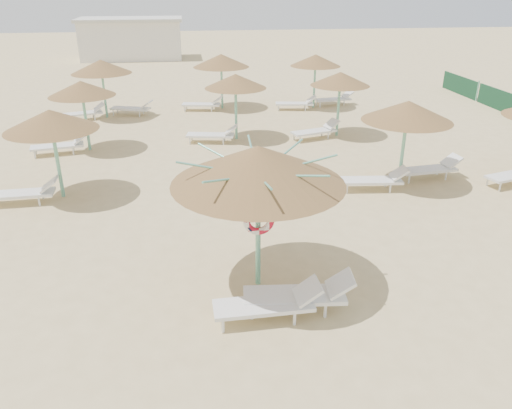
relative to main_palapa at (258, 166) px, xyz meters
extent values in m
plane|color=tan|center=(0.35, 0.15, -2.73)|extent=(120.00, 120.00, 0.00)
cylinder|color=#66B195|center=(0.00, 0.00, -1.42)|extent=(0.11, 0.11, 2.62)
cone|color=brown|center=(0.00, 0.00, 0.01)|extent=(3.50, 3.50, 0.79)
cylinder|color=#66B195|center=(0.00, 0.00, -0.26)|extent=(0.20, 0.20, 0.12)
cylinder|color=#66B195|center=(0.80, 0.00, -0.03)|extent=(1.58, 0.04, 0.40)
cylinder|color=#66B195|center=(0.57, 0.57, -0.03)|extent=(1.15, 1.15, 0.40)
cylinder|color=#66B195|center=(0.00, 0.81, -0.03)|extent=(0.04, 1.58, 0.40)
cylinder|color=#66B195|center=(-0.57, 0.57, -0.03)|extent=(1.15, 1.15, 0.40)
cylinder|color=#66B195|center=(-0.80, 0.00, -0.03)|extent=(1.58, 0.04, 0.40)
cylinder|color=#66B195|center=(-0.57, -0.57, -0.03)|extent=(1.15, 1.15, 0.40)
cylinder|color=#66B195|center=(0.00, -0.80, -0.03)|extent=(0.04, 1.58, 0.40)
cylinder|color=#66B195|center=(0.57, -0.57, -0.03)|extent=(1.15, 1.15, 0.40)
torus|color=red|center=(0.00, -0.10, -1.14)|extent=(0.66, 0.15, 0.66)
cylinder|color=white|center=(-0.88, -1.55, -2.59)|extent=(0.06, 0.06, 0.28)
cylinder|color=white|center=(-0.89, -1.04, -2.59)|extent=(0.06, 0.06, 0.28)
cylinder|color=white|center=(0.49, -1.51, -2.59)|extent=(0.06, 0.06, 0.28)
cylinder|color=white|center=(0.48, -1.00, -2.59)|extent=(0.06, 0.06, 0.28)
cube|color=white|center=(-0.07, -1.27, -2.40)|extent=(1.95, 0.68, 0.08)
cube|color=white|center=(0.79, -1.25, -2.16)|extent=(0.51, 0.62, 0.37)
cylinder|color=white|center=(-0.29, -1.22, -2.58)|extent=(0.06, 0.06, 0.30)
cylinder|color=white|center=(-0.24, -0.69, -2.58)|extent=(0.06, 0.06, 0.30)
cylinder|color=white|center=(1.14, -1.36, -2.58)|extent=(0.06, 0.06, 0.30)
cylinder|color=white|center=(1.19, -0.83, -2.58)|extent=(0.06, 0.06, 0.30)
cube|color=white|center=(0.58, -1.04, -2.39)|extent=(2.07, 0.85, 0.08)
cube|color=white|center=(1.48, -1.12, -2.13)|extent=(0.57, 0.68, 0.39)
cylinder|color=#66B195|center=(-5.24, 5.56, -1.58)|extent=(0.11, 0.11, 2.30)
cone|color=brown|center=(-5.24, 5.56, -0.34)|extent=(2.66, 2.66, 0.60)
cylinder|color=#66B195|center=(-5.24, 5.56, -0.58)|extent=(0.20, 0.20, 0.12)
cylinder|color=white|center=(-5.78, 4.93, -2.59)|extent=(0.06, 0.06, 0.28)
cylinder|color=white|center=(-5.80, 5.43, -2.59)|extent=(0.06, 0.06, 0.28)
cube|color=white|center=(-6.34, 5.16, -2.41)|extent=(1.92, 0.70, 0.08)
cube|color=white|center=(-5.49, 5.20, -2.17)|extent=(0.51, 0.62, 0.36)
cylinder|color=#66B195|center=(-5.20, 10.20, -1.58)|extent=(0.11, 0.11, 2.30)
cone|color=brown|center=(-5.20, 10.20, -0.35)|extent=(2.46, 2.46, 0.55)
cylinder|color=#66B195|center=(-5.20, 10.20, -0.58)|extent=(0.20, 0.20, 0.12)
cylinder|color=white|center=(-7.04, 9.40, -2.59)|extent=(0.06, 0.06, 0.28)
cylinder|color=white|center=(-7.13, 9.90, -2.59)|extent=(0.06, 0.06, 0.28)
cylinder|color=white|center=(-5.71, 9.65, -2.59)|extent=(0.06, 0.06, 0.28)
cylinder|color=white|center=(-5.80, 10.15, -2.59)|extent=(0.06, 0.06, 0.28)
cube|color=white|center=(-6.30, 9.80, -2.41)|extent=(1.98, 0.96, 0.08)
cube|color=white|center=(-5.46, 9.96, -2.17)|extent=(0.59, 0.68, 0.36)
cylinder|color=#66B195|center=(-5.21, 15.30, -1.58)|extent=(0.11, 0.11, 2.30)
cone|color=brown|center=(-5.21, 15.30, -0.34)|extent=(2.77, 2.77, 0.62)
cylinder|color=#66B195|center=(-5.21, 15.30, -0.58)|extent=(0.20, 0.20, 0.12)
cylinder|color=white|center=(-7.00, 14.42, -2.59)|extent=(0.06, 0.06, 0.28)
cylinder|color=white|center=(-7.15, 14.90, -2.59)|extent=(0.06, 0.06, 0.28)
cylinder|color=white|center=(-5.71, 14.83, -2.59)|extent=(0.06, 0.06, 0.28)
cylinder|color=white|center=(-5.86, 15.31, -2.59)|extent=(0.06, 0.06, 0.28)
cube|color=white|center=(-6.31, 14.90, -2.41)|extent=(2.00, 1.16, 0.08)
cube|color=white|center=(-5.50, 15.16, -2.17)|extent=(0.64, 0.72, 0.36)
cylinder|color=white|center=(-4.95, 15.61, -2.59)|extent=(0.06, 0.06, 0.28)
cylinder|color=white|center=(-4.80, 16.08, -2.59)|extent=(0.06, 0.06, 0.28)
cylinder|color=white|center=(-3.66, 15.20, -2.59)|extent=(0.06, 0.06, 0.28)
cylinder|color=white|center=(-3.51, 15.68, -2.59)|extent=(0.06, 0.06, 0.28)
cube|color=white|center=(-4.11, 15.60, -2.41)|extent=(2.00, 1.16, 0.08)
cube|color=white|center=(-3.30, 15.35, -2.17)|extent=(0.64, 0.72, 0.36)
cylinder|color=#66B195|center=(0.62, 10.89, -1.58)|extent=(0.11, 0.11, 2.30)
cone|color=brown|center=(0.62, 10.89, -0.35)|extent=(2.48, 2.48, 0.56)
cylinder|color=#66B195|center=(0.62, 10.89, -0.58)|extent=(0.20, 0.20, 0.12)
cylinder|color=white|center=(-1.32, 10.40, -2.59)|extent=(0.06, 0.06, 0.28)
cylinder|color=white|center=(-1.22, 10.89, -2.59)|extent=(0.06, 0.06, 0.28)
cylinder|color=white|center=(0.01, 10.15, -2.59)|extent=(0.06, 0.06, 0.28)
cylinder|color=white|center=(0.10, 10.64, -2.59)|extent=(0.06, 0.06, 0.28)
cube|color=white|center=(-0.48, 10.49, -2.41)|extent=(1.98, 0.96, 0.08)
cube|color=white|center=(0.35, 10.34, -2.17)|extent=(0.59, 0.68, 0.36)
cylinder|color=#66B195|center=(0.44, 16.44, -1.58)|extent=(0.11, 0.11, 2.30)
cone|color=brown|center=(0.44, 16.44, -0.33)|extent=(2.80, 2.80, 0.63)
cylinder|color=#66B195|center=(0.44, 16.44, -0.58)|extent=(0.20, 0.20, 0.12)
cylinder|color=white|center=(-1.49, 15.93, -2.59)|extent=(0.06, 0.06, 0.28)
cylinder|color=white|center=(-1.40, 16.43, -2.59)|extent=(0.06, 0.06, 0.28)
cylinder|color=white|center=(-0.16, 15.70, -2.59)|extent=(0.06, 0.06, 0.28)
cylinder|color=white|center=(-0.07, 16.19, -2.59)|extent=(0.06, 0.06, 0.28)
cube|color=white|center=(-0.66, 16.04, -2.41)|extent=(1.98, 0.95, 0.08)
cube|color=white|center=(0.18, 15.89, -2.17)|extent=(0.58, 0.68, 0.36)
cylinder|color=#66B195|center=(5.35, 5.19, -1.58)|extent=(0.11, 0.11, 2.30)
cone|color=brown|center=(5.35, 5.19, -0.33)|extent=(2.78, 2.78, 0.63)
cylinder|color=#66B195|center=(5.35, 5.19, -0.58)|extent=(0.20, 0.20, 0.12)
cylinder|color=white|center=(3.43, 4.62, -2.59)|extent=(0.06, 0.06, 0.28)
cylinder|color=white|center=(3.48, 5.12, -2.59)|extent=(0.06, 0.06, 0.28)
cylinder|color=white|center=(4.77, 4.48, -2.59)|extent=(0.06, 0.06, 0.28)
cylinder|color=white|center=(4.82, 4.98, -2.59)|extent=(0.06, 0.06, 0.28)
cube|color=white|center=(4.25, 4.79, -2.41)|extent=(1.95, 0.81, 0.08)
cube|color=white|center=(5.10, 4.70, -2.17)|extent=(0.54, 0.65, 0.36)
cylinder|color=white|center=(5.68, 5.15, -2.59)|extent=(0.06, 0.06, 0.28)
cylinder|color=white|center=(5.63, 5.65, -2.59)|extent=(0.06, 0.06, 0.28)
cylinder|color=white|center=(7.02, 5.30, -2.59)|extent=(0.06, 0.06, 0.28)
cylinder|color=white|center=(6.97, 5.79, -2.59)|extent=(0.06, 0.06, 0.28)
cube|color=white|center=(6.45, 5.49, -2.41)|extent=(1.95, 0.81, 0.08)
cube|color=white|center=(7.30, 5.58, -2.17)|extent=(0.54, 0.65, 0.36)
cylinder|color=#66B195|center=(4.90, 10.83, -1.58)|extent=(0.11, 0.11, 2.30)
cone|color=brown|center=(4.90, 10.83, -0.35)|extent=(2.42, 2.42, 0.55)
cylinder|color=#66B195|center=(4.90, 10.83, -0.58)|extent=(0.20, 0.20, 0.12)
cylinder|color=white|center=(3.11, 9.95, -2.59)|extent=(0.06, 0.06, 0.28)
cylinder|color=white|center=(2.96, 10.43, -2.59)|extent=(0.06, 0.06, 0.28)
cylinder|color=white|center=(4.40, 10.35, -2.59)|extent=(0.06, 0.06, 0.28)
cylinder|color=white|center=(4.25, 10.83, -2.59)|extent=(0.06, 0.06, 0.28)
cube|color=white|center=(3.80, 10.43, -2.41)|extent=(2.00, 1.15, 0.08)
cube|color=white|center=(4.61, 10.68, -2.17)|extent=(0.64, 0.72, 0.36)
cylinder|color=#66B195|center=(5.15, 15.97, -1.58)|extent=(0.11, 0.11, 2.30)
cone|color=brown|center=(5.15, 15.97, -0.34)|extent=(2.53, 2.53, 0.57)
cylinder|color=#66B195|center=(5.15, 15.97, -0.58)|extent=(0.20, 0.20, 0.12)
cylinder|color=white|center=(3.22, 15.43, -2.59)|extent=(0.06, 0.06, 0.28)
cylinder|color=white|center=(3.29, 15.93, -2.59)|extent=(0.06, 0.06, 0.28)
cylinder|color=white|center=(4.56, 15.24, -2.59)|extent=(0.06, 0.06, 0.28)
cylinder|color=white|center=(4.63, 15.74, -2.59)|extent=(0.06, 0.06, 0.28)
cube|color=white|center=(4.05, 15.57, -2.41)|extent=(1.97, 0.88, 0.08)
cube|color=white|center=(4.89, 15.45, -2.17)|extent=(0.56, 0.66, 0.36)
cylinder|color=white|center=(5.49, 15.91, -2.59)|extent=(0.06, 0.06, 0.28)
cylinder|color=white|center=(5.42, 16.40, -2.59)|extent=(0.06, 0.06, 0.28)
cylinder|color=white|center=(6.83, 16.10, -2.59)|extent=(0.06, 0.06, 0.28)
cylinder|color=white|center=(6.76, 16.59, -2.59)|extent=(0.06, 0.06, 0.28)
cube|color=white|center=(6.25, 16.27, -2.41)|extent=(1.97, 0.88, 0.08)
cube|color=white|center=(7.09, 16.39, -2.17)|extent=(0.56, 0.66, 0.36)
cylinder|color=white|center=(8.23, 4.15, -2.59)|extent=(0.06, 0.06, 0.28)
cylinder|color=white|center=(8.10, 4.63, -2.59)|extent=(0.06, 0.06, 0.28)
cube|color=silver|center=(-5.65, 35.15, -1.23)|extent=(8.00, 4.00, 3.00)
cube|color=beige|center=(-5.65, 35.15, 0.40)|extent=(8.40, 4.40, 0.25)
cube|color=#1C5536|center=(14.35, 14.15, -2.23)|extent=(0.08, 3.80, 1.00)
cube|color=#1C5536|center=(14.35, 18.15, -2.23)|extent=(0.08, 3.80, 1.00)
cylinder|color=#66B195|center=(14.35, 16.25, -2.18)|extent=(0.08, 0.08, 1.10)
camera|label=1|loc=(-1.29, -9.12, 3.31)|focal=35.00mm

